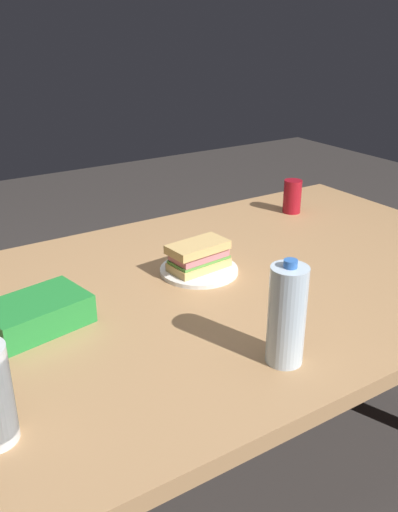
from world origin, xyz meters
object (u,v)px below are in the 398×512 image
Objects in this scene: sandwich at (198,256)px; soda_can_red at (292,196)px; chip_bag at (37,314)px; dining_table at (212,306)px; water_bottle_tall at (287,315)px; paper_plate at (199,270)px.

soda_can_red reaches higher than sandwich.
chip_bag is (0.48, 0.05, -0.02)m from sandwich.
soda_can_red reaches higher than chip_bag.
water_bottle_tall is (0.08, 0.39, 0.18)m from dining_table.
chip_bag is (1.05, 0.30, -0.03)m from soda_can_red.
paper_plate is (-0.01, -0.08, 0.08)m from dining_table.
chip_bag is at bearing 5.44° from sandwich.
dining_table is 0.49m from chip_bag.
paper_plate is 0.97× the size of chip_bag.
sandwich reaches higher than chip_bag.
chip_bag is at bearing -46.76° from water_bottle_tall.
sandwich is at bearing -93.55° from dining_table.
paper_plate is 0.05m from sandwich.
chip_bag is at bearing 15.93° from soda_can_red.
chip_bag reaches higher than dining_table.
water_bottle_tall reaches higher than soda_can_red.
soda_can_red is at bearing -150.35° from dining_table.
sandwich is (-0.00, -0.08, 0.12)m from dining_table.
water_bottle_tall is (0.09, 0.47, 0.10)m from paper_plate.
paper_plate is 1.18× the size of sandwich.
chip_bag is (0.47, -0.03, 0.11)m from dining_table.
chip_bag is (0.48, 0.05, 0.03)m from paper_plate.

